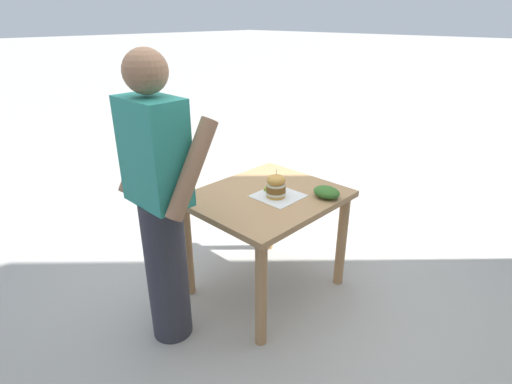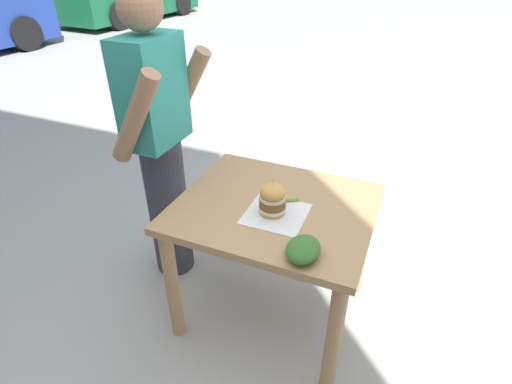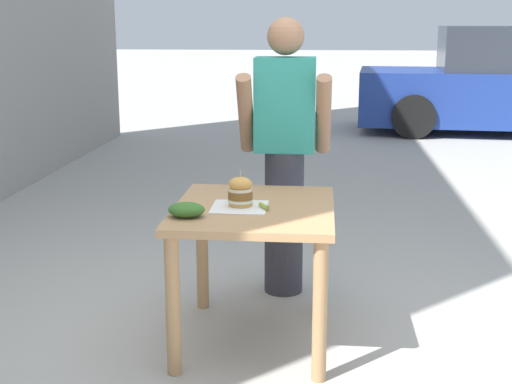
% 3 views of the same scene
% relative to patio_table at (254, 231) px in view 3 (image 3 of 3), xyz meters
% --- Properties ---
extents(ground_plane, '(80.00, 80.00, 0.00)m').
position_rel_patio_table_xyz_m(ground_plane, '(0.00, 0.00, -0.61)').
color(ground_plane, '#ADAAA3').
extents(patio_table, '(0.82, 0.95, 0.74)m').
position_rel_patio_table_xyz_m(patio_table, '(0.00, 0.00, 0.00)').
color(patio_table, tan).
rests_on(patio_table, ground).
extents(serving_paper, '(0.28, 0.28, 0.00)m').
position_rel_patio_table_xyz_m(serving_paper, '(-0.07, -0.03, 0.14)').
color(serving_paper, white).
rests_on(serving_paper, patio_table).
extents(sandwich, '(0.13, 0.13, 0.19)m').
position_rel_patio_table_xyz_m(sandwich, '(-0.07, -0.01, 0.21)').
color(sandwich, gold).
rests_on(sandwich, serving_paper).
extents(pickle_spear, '(0.06, 0.08, 0.02)m').
position_rel_patio_table_xyz_m(pickle_spear, '(0.06, -0.06, 0.15)').
color(pickle_spear, '#8EA83D').
rests_on(pickle_spear, serving_paper).
extents(side_salad, '(0.18, 0.14, 0.07)m').
position_rel_patio_table_xyz_m(side_salad, '(-0.31, -0.24, 0.17)').
color(side_salad, '#386B28').
rests_on(side_salad, patio_table).
extents(diner_across_table, '(0.55, 0.35, 1.69)m').
position_rel_patio_table_xyz_m(diner_across_table, '(0.11, 0.73, 0.28)').
color(diner_across_table, '#33333D').
rests_on(diner_across_table, ground).
extents(parked_car_far_end, '(4.31, 2.07, 1.60)m').
position_rel_patio_table_xyz_m(parked_car_far_end, '(3.05, 7.67, 0.11)').
color(parked_car_far_end, navy).
rests_on(parked_car_far_end, ground).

